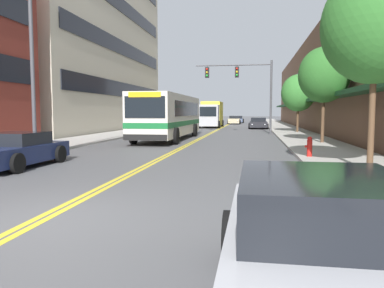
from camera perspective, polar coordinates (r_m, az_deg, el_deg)
ground_plane at (r=43.25m, az=4.34°, el=2.39°), size 240.00×240.00×0.00m
sidewalk_left at (r=44.45m, az=-5.01°, el=2.53°), size 3.49×106.00×0.13m
sidewalk_right at (r=43.23m, az=13.96°, el=2.34°), size 3.49×106.00×0.13m
centre_line at (r=43.25m, az=4.34°, el=2.39°), size 0.34×106.00×0.01m
storefront_row_right at (r=44.18m, az=21.92°, el=8.39°), size 9.10×68.00×9.70m
city_bus at (r=26.05m, az=-3.45°, el=4.48°), size 2.85×11.85×3.01m
car_dark_grey_parked_left_mid at (r=40.22m, az=-2.42°, el=3.11°), size 1.99×4.92×1.37m
car_navy_parked_left_far at (r=14.34m, az=-25.37°, el=-0.91°), size 2.16×4.34×1.19m
car_silver_parked_right_foreground at (r=3.64m, az=19.39°, el=-15.96°), size 1.97×4.34×1.33m
car_charcoal_parked_right_mid at (r=43.79m, az=10.06°, el=3.12°), size 2.21×4.91×1.25m
car_slate_blue_moving_lead at (r=65.48m, az=7.01°, el=3.72°), size 2.01×4.75×1.21m
car_beige_moving_second at (r=58.86m, az=6.45°, el=3.63°), size 1.97×4.26×1.28m
box_truck at (r=46.25m, az=2.98°, el=4.57°), size 2.60×7.11×3.15m
traffic_signal_mast at (r=33.00m, az=7.99°, el=9.39°), size 6.58×0.38×6.28m
street_lamp_left_near at (r=17.07m, az=-22.35°, el=15.54°), size 2.52×0.28×8.72m
street_tree_right_near at (r=12.60m, az=26.16°, el=15.89°), size 3.09×3.09×5.99m
street_tree_right_mid at (r=23.14m, az=19.48°, el=9.88°), size 2.91×2.91×5.50m
street_tree_right_far at (r=34.67m, az=15.88°, el=7.49°), size 2.98×2.98×5.08m
fire_hydrant at (r=15.64m, az=17.47°, el=-0.36°), size 0.28×0.20×0.80m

